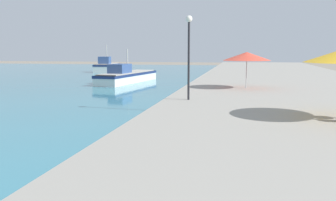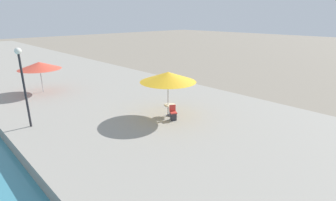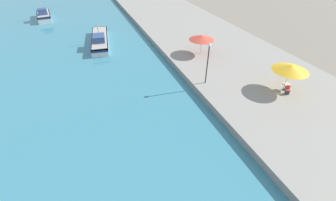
% 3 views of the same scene
% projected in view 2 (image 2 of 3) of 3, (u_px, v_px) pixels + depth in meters
% --- Properties ---
extents(quay_promenade, '(16.00, 90.00, 0.76)m').
position_uv_depth(quay_promenade, '(44.00, 73.00, 31.26)').
color(quay_promenade, gray).
rests_on(quay_promenade, ground_plane).
extents(cafe_umbrella_pink, '(3.55, 3.55, 2.86)m').
position_uv_depth(cafe_umbrella_pink, '(168.00, 77.00, 16.28)').
color(cafe_umbrella_pink, '#B7B7B7').
rests_on(cafe_umbrella_pink, quay_promenade).
extents(cafe_umbrella_white, '(3.40, 3.40, 2.57)m').
position_uv_depth(cafe_umbrella_white, '(39.00, 66.00, 21.50)').
color(cafe_umbrella_white, '#B7B7B7').
rests_on(cafe_umbrella_white, quay_promenade).
extents(cafe_table, '(0.80, 0.80, 0.74)m').
position_uv_depth(cafe_table, '(170.00, 108.00, 16.82)').
color(cafe_table, '#333338').
rests_on(cafe_table, quay_promenade).
extents(cafe_chair_left, '(0.56, 0.57, 0.91)m').
position_uv_depth(cafe_chair_left, '(173.00, 115.00, 16.22)').
color(cafe_chair_left, '#2D2D33').
rests_on(cafe_chair_left, quay_promenade).
extents(lamppost, '(0.36, 0.36, 4.56)m').
position_uv_depth(lamppost, '(22.00, 75.00, 14.39)').
color(lamppost, '#232328').
rests_on(lamppost, quay_promenade).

